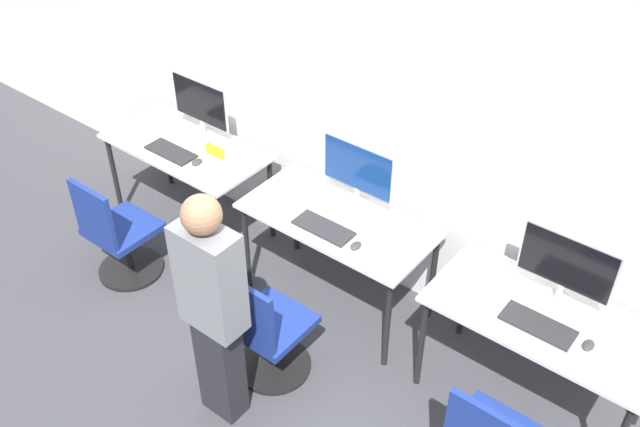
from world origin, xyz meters
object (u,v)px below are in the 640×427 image
at_px(mouse_left, 197,162).
at_px(person_center, 213,306).
at_px(office_chair_center, 266,334).
at_px(keyboard_right, 538,325).
at_px(keyboard_center, 324,228).
at_px(keyboard_left, 171,152).
at_px(monitor_left, 200,105).
at_px(monitor_right, 566,266).
at_px(office_chair_left, 118,238).
at_px(mouse_center, 356,246).
at_px(monitor_center, 358,171).
at_px(mouse_right, 589,345).

bearing_deg(mouse_left, person_center, -40.65).
height_order(office_chair_center, keyboard_right, office_chair_center).
bearing_deg(keyboard_center, person_center, -88.99).
bearing_deg(keyboard_left, mouse_left, 3.96).
height_order(monitor_left, monitor_right, same).
bearing_deg(monitor_right, monitor_left, 179.30).
distance_m(office_chair_left, mouse_center, 1.82).
distance_m(keyboard_center, office_chair_center, 0.76).
bearing_deg(keyboard_center, monitor_center, 90.00).
bearing_deg(mouse_center, keyboard_right, 3.67).
height_order(keyboard_left, keyboard_right, same).
distance_m(monitor_center, mouse_center, 0.52).
height_order(mouse_left, keyboard_right, mouse_left).
height_order(mouse_center, mouse_right, same).
xyz_separation_m(monitor_center, keyboard_right, (1.44, -0.30, -0.25)).
height_order(office_chair_center, mouse_right, office_chair_center).
xyz_separation_m(monitor_center, person_center, (0.02, -1.36, -0.14)).
bearing_deg(keyboard_right, office_chair_left, -167.10).
distance_m(mouse_left, monitor_center, 1.25).
xyz_separation_m(mouse_center, mouse_right, (1.44, 0.10, 0.00)).
bearing_deg(monitor_right, keyboard_center, -167.69).
height_order(office_chair_center, monitor_right, monitor_right).
relative_size(monitor_left, mouse_center, 6.03).
xyz_separation_m(keyboard_left, monitor_right, (2.87, 0.30, 0.25)).
xyz_separation_m(keyboard_right, mouse_right, (0.27, 0.02, 0.01)).
distance_m(mouse_left, person_center, 1.58).
height_order(mouse_left, mouse_center, same).
relative_size(mouse_left, mouse_center, 1.00).
height_order(mouse_left, person_center, person_center).
height_order(keyboard_left, office_chair_center, office_chair_center).
bearing_deg(monitor_right, office_chair_center, -145.77).
bearing_deg(mouse_left, monitor_left, 128.75).
bearing_deg(mouse_right, mouse_left, -178.99).
relative_size(office_chair_left, mouse_center, 9.66).
bearing_deg(mouse_right, person_center, -147.48).
relative_size(monitor_center, keyboard_center, 1.34).
bearing_deg(mouse_left, office_chair_left, -109.96).
bearing_deg(mouse_left, monitor_center, 15.66).
relative_size(mouse_left, monitor_right, 0.17).
height_order(mouse_left, office_chair_left, office_chair_left).
xyz_separation_m(mouse_left, keyboard_right, (2.62, 0.03, -0.01)).
bearing_deg(mouse_center, person_center, -104.37).
height_order(keyboard_left, mouse_center, mouse_center).
xyz_separation_m(mouse_left, mouse_center, (1.45, -0.05, 0.00)).
bearing_deg(keyboard_right, keyboard_left, -179.12).
relative_size(person_center, keyboard_right, 3.96).
xyz_separation_m(monitor_center, office_chair_center, (0.05, -0.99, -0.66)).
bearing_deg(mouse_right, mouse_center, -176.06).
bearing_deg(office_chair_center, monitor_center, 92.63).
height_order(office_chair_left, keyboard_right, office_chair_left).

